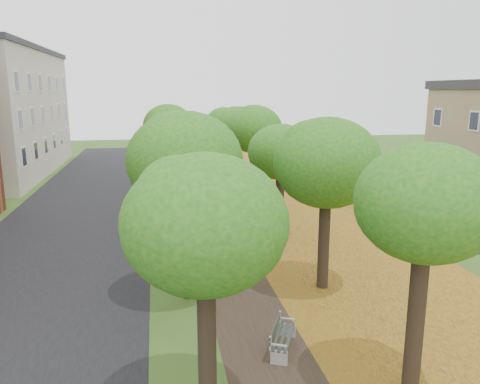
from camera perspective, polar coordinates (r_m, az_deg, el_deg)
name	(u,v)px	position (r m, az deg, el deg)	size (l,w,h in m)	color
street_asphalt	(71,229)	(25.31, -19.87, -4.32)	(8.00, 70.00, 0.01)	black
footpath	(218,222)	(25.12, -2.74, -3.70)	(3.20, 70.00, 0.01)	black
leaf_verge	(307,218)	(26.21, 8.17, -3.13)	(7.50, 70.00, 0.01)	#A9831F
parking_lot	(436,207)	(30.76, 22.79, -1.68)	(9.00, 16.00, 0.01)	black
tree_row_west	(174,141)	(24.10, -8.08, 6.23)	(3.46, 33.46, 5.93)	black
tree_row_east	(266,139)	(24.75, 3.17, 6.49)	(3.46, 33.46, 5.93)	black
bench	(282,337)	(13.30, 5.10, -17.16)	(1.08, 1.64, 0.75)	#252E27
car_silver	(443,216)	(25.68, 23.50, -2.73)	(1.68, 4.19, 1.43)	#B2B2B7
car_red	(446,217)	(25.50, 23.78, -2.82)	(1.55, 4.44, 1.46)	maroon
car_grey	(404,200)	(28.85, 19.33, -0.96)	(1.82, 4.47, 1.30)	#323237
car_white	(392,189)	(31.44, 18.08, 0.31)	(2.39, 5.19, 1.44)	white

